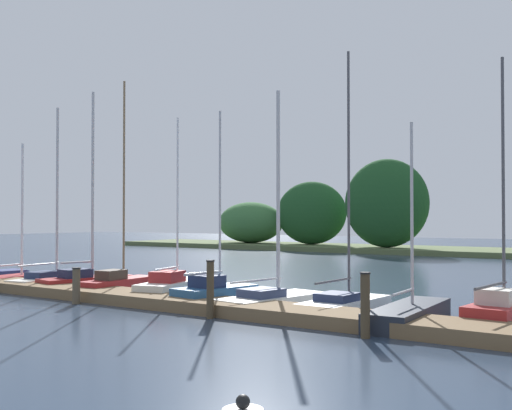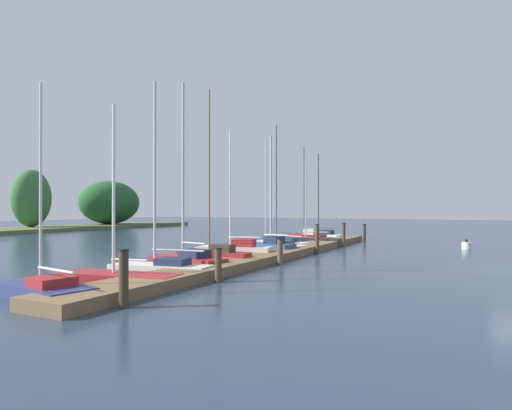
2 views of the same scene
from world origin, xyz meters
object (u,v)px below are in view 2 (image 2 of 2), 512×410
object	(u,v)px
mooring_piling_0	(124,278)
mooring_piling_3	(317,239)
sailboat_5	(233,250)
sailboat_8	(279,243)
sailboat_0	(43,288)
sailboat_7	(273,245)
mooring_piling_5	(364,233)
sailboat_1	(116,276)
sailboat_6	(268,247)
sailboat_4	(212,255)
channel_buoy_0	(466,245)
sailboat_9	(307,241)
mooring_piling_1	(218,265)
sailboat_2	(159,265)
sailboat_3	(186,258)
sailboat_10	(306,237)
sailboat_11	(320,236)
mooring_piling_2	(280,251)
mooring_piling_4	(344,235)

from	to	relation	value
mooring_piling_0	mooring_piling_3	world-z (taller)	mooring_piling_3
sailboat_5	sailboat_8	xyz separation A→B (m)	(6.38, 0.41, -0.07)
sailboat_0	sailboat_7	distance (m)	15.11
mooring_piling_5	sailboat_5	bearing A→B (deg)	166.77
sailboat_0	sailboat_1	size ratio (longest dim) A/B	1.02
mooring_piling_3	sailboat_1	bearing A→B (deg)	168.32
sailboat_1	mooring_piling_5	distance (m)	22.13
sailboat_6	sailboat_7	size ratio (longest dim) A/B	0.92
sailboat_4	channel_buoy_0	bearing A→B (deg)	-133.29
sailboat_9	mooring_piling_1	distance (m)	15.43
sailboat_2	sailboat_8	bearing A→B (deg)	-95.14
sailboat_3	mooring_piling_1	distance (m)	3.70
sailboat_7	sailboat_10	xyz separation A→B (m)	(6.55, 0.51, 0.08)
sailboat_1	sailboat_4	size ratio (longest dim) A/B	0.75
sailboat_1	sailboat_6	size ratio (longest dim) A/B	0.95
mooring_piling_3	sailboat_11	bearing A→B (deg)	17.95
sailboat_4	mooring_piling_1	world-z (taller)	sailboat_4
sailboat_0	mooring_piling_2	distance (m)	9.92
sailboat_3	sailboat_8	size ratio (longest dim) A/B	0.99
mooring_piling_0	sailboat_3	bearing A→B (deg)	24.00
sailboat_7	sailboat_5	bearing A→B (deg)	95.68
sailboat_1	sailboat_3	world-z (taller)	sailboat_3
mooring_piling_0	mooring_piling_3	size ratio (longest dim) A/B	0.92
sailboat_2	sailboat_11	bearing A→B (deg)	-97.81
sailboat_0	mooring_piling_0	size ratio (longest dim) A/B	4.07
sailboat_2	sailboat_9	world-z (taller)	sailboat_2
sailboat_5	sailboat_7	bearing A→B (deg)	-106.53
sailboat_1	sailboat_10	xyz separation A→B (m)	(19.09, 0.73, 0.15)
sailboat_3	sailboat_9	size ratio (longest dim) A/B	1.45
sailboat_7	sailboat_8	distance (m)	2.21
mooring_piling_1	channel_buoy_0	bearing A→B (deg)	-22.48
sailboat_11	channel_buoy_0	distance (m)	10.39
sailboat_2	sailboat_11	distance (m)	19.06
mooring_piling_3	mooring_piling_5	xyz separation A→B (m)	(9.68, -0.25, -0.15)
sailboat_4	mooring_piling_4	bearing A→B (deg)	-109.88
mooring_piling_2	mooring_piling_4	distance (m)	9.99
sailboat_9	sailboat_10	bearing A→B (deg)	-70.02
sailboat_11	mooring_piling_0	distance (m)	23.88
sailboat_3	sailboat_8	distance (m)	10.64
sailboat_1	mooring_piling_3	size ratio (longest dim) A/B	3.69
sailboat_11	sailboat_7	bearing A→B (deg)	95.38
sailboat_1	sailboat_11	size ratio (longest dim) A/B	0.89
sailboat_3	mooring_piling_3	xyz separation A→B (m)	(8.22, -2.74, 0.38)
sailboat_0	channel_buoy_0	distance (m)	23.32
mooring_piling_0	sailboat_11	bearing A→B (deg)	7.35
sailboat_0	mooring_piling_5	size ratio (longest dim) A/B	4.63
sailboat_5	mooring_piling_1	xyz separation A→B (m)	(-6.46, -3.18, 0.21)
sailboat_7	sailboat_11	xyz separation A→B (m)	(8.69, 0.14, 0.05)
sailboat_0	sailboat_4	xyz separation A→B (m)	(8.47, -0.01, 0.13)
sailboat_8	sailboat_11	xyz separation A→B (m)	(6.56, -0.47, 0.08)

